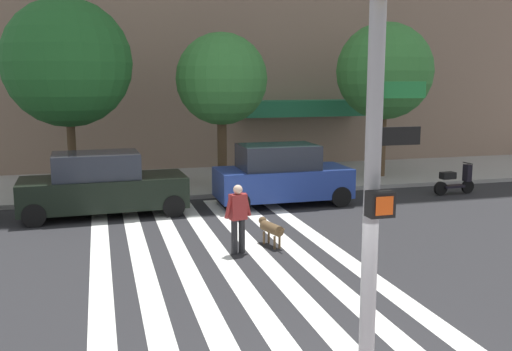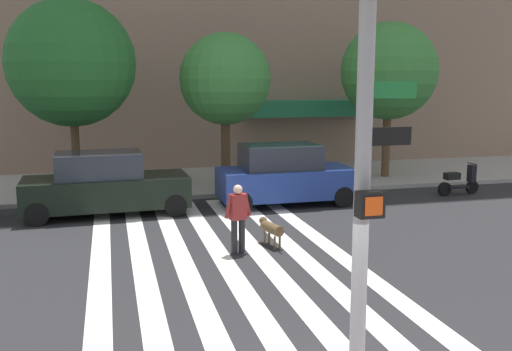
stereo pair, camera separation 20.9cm
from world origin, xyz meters
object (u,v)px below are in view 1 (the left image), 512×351
(parked_car_behind_first, at_px, (102,185))
(street_tree_further, at_px, (384,72))
(pedestrian_dog_walker, at_px, (238,215))
(dog_on_leash, at_px, (270,228))
(parked_scooter, at_px, (455,181))
(parked_car_third_in_line, at_px, (281,176))
(street_tree_nearest, at_px, (67,63))
(street_tree_middle, at_px, (221,79))
(traffic_light_pole, at_px, (377,131))

(parked_car_behind_first, xyz_separation_m, street_tree_further, (10.98, 3.36, 3.43))
(pedestrian_dog_walker, bearing_deg, dog_on_leash, 23.34)
(parked_scooter, xyz_separation_m, street_tree_further, (-1.10, 3.43, 3.86))
(parked_car_third_in_line, xyz_separation_m, pedestrian_dog_walker, (-2.61, -4.81, -0.02))
(parked_car_behind_first, bearing_deg, street_tree_nearest, 109.94)
(street_tree_nearest, bearing_deg, dog_on_leash, -55.01)
(parked_car_third_in_line, xyz_separation_m, street_tree_middle, (-1.32, 2.97, 3.08))
(street_tree_middle, height_order, dog_on_leash, street_tree_middle)
(parked_car_third_in_line, distance_m, street_tree_further, 7.16)
(parked_scooter, bearing_deg, street_tree_middle, 158.61)
(traffic_light_pole, bearing_deg, street_tree_further, 62.00)
(parked_car_third_in_line, xyz_separation_m, parked_scooter, (6.44, -0.07, -0.47))
(street_tree_nearest, relative_size, dog_on_leash, 5.88)
(street_tree_further, height_order, pedestrian_dog_walker, street_tree_further)
(street_tree_nearest, relative_size, street_tree_middle, 1.17)
(parked_car_third_in_line, xyz_separation_m, street_tree_further, (5.34, 3.36, 3.38))
(parked_scooter, relative_size, street_tree_further, 0.27)
(parked_car_third_in_line, distance_m, street_tree_middle, 4.48)
(traffic_light_pole, bearing_deg, parked_scooter, 52.10)
(parked_car_third_in_line, height_order, street_tree_middle, street_tree_middle)
(parked_car_third_in_line, xyz_separation_m, dog_on_leash, (-1.70, -4.42, -0.51))
(parked_scooter, bearing_deg, parked_car_third_in_line, 179.40)
(parked_car_behind_first, bearing_deg, traffic_light_pole, -76.56)
(street_tree_further, bearing_deg, parked_car_third_in_line, -147.82)
(traffic_light_pole, distance_m, pedestrian_dog_walker, 7.57)
(parked_car_third_in_line, distance_m, dog_on_leash, 4.76)
(street_tree_further, height_order, dog_on_leash, street_tree_further)
(parked_scooter, relative_size, pedestrian_dog_walker, 1.00)
(parked_car_behind_first, relative_size, dog_on_leash, 4.43)
(parked_scooter, distance_m, street_tree_nearest, 13.87)
(traffic_light_pole, xyz_separation_m, street_tree_middle, (1.47, 14.90, 0.51))
(traffic_light_pole, xyz_separation_m, pedestrian_dog_walker, (0.18, 7.11, -2.59))
(traffic_light_pole, bearing_deg, pedestrian_dog_walker, 88.56)
(street_tree_nearest, distance_m, pedestrian_dog_walker, 9.08)
(street_tree_nearest, bearing_deg, pedestrian_dog_walker, -61.73)
(street_tree_nearest, xyz_separation_m, street_tree_middle, (5.23, 0.45, -0.53))
(parked_car_third_in_line, relative_size, street_tree_middle, 0.78)
(parked_scooter, bearing_deg, street_tree_further, 107.84)
(parked_car_behind_first, bearing_deg, street_tree_middle, 34.58)
(traffic_light_pole, xyz_separation_m, parked_car_behind_first, (-2.85, 11.92, -2.62))
(traffic_light_pole, height_order, parked_car_behind_first, traffic_light_pole)
(street_tree_nearest, relative_size, street_tree_further, 1.07)
(parked_car_behind_first, distance_m, dog_on_leash, 5.94)
(parked_car_behind_first, distance_m, parked_car_third_in_line, 5.64)
(parked_car_third_in_line, distance_m, street_tree_nearest, 7.90)
(pedestrian_dog_walker, bearing_deg, street_tree_middle, 80.61)
(street_tree_further, bearing_deg, street_tree_nearest, -175.96)
(street_tree_middle, bearing_deg, traffic_light_pole, -95.62)
(parked_car_behind_first, relative_size, parked_car_third_in_line, 1.14)
(traffic_light_pole, distance_m, street_tree_nearest, 14.96)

